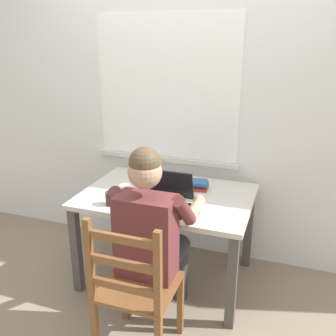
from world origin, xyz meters
TOP-DOWN VIEW (x-y plane):
  - ground_plane at (0.00, 0.00)m, footprint 8.00×8.00m
  - back_wall at (-0.00, 0.50)m, footprint 6.00×0.08m
  - desk at (0.00, 0.00)m, footprint 1.22×0.84m
  - seated_person at (0.09, -0.49)m, footprint 0.50×0.60m
  - wooden_chair at (0.09, -0.77)m, footprint 0.42×0.42m
  - laptop at (0.06, -0.18)m, footprint 0.33×0.30m
  - computer_mouse at (0.28, -0.26)m, footprint 0.06×0.10m
  - coffee_mug_white at (-0.26, -0.15)m, footprint 0.11×0.08m
  - coffee_mug_dark at (-0.29, -0.30)m, footprint 0.12×0.08m
  - book_stack_main at (0.18, 0.17)m, footprint 0.18×0.15m
  - paper_pile_near_laptop at (0.12, -0.21)m, footprint 0.25×0.18m
  - paper_pile_back_corner at (0.07, -0.07)m, footprint 0.26×0.26m
  - landscape_photo_print at (-0.26, 0.24)m, footprint 0.15×0.13m

SIDE VIEW (x-z plane):
  - ground_plane at x=0.00m, z-range 0.00..0.00m
  - wooden_chair at x=0.09m, z-range -0.01..0.91m
  - desk at x=0.00m, z-range 0.26..0.96m
  - seated_person at x=0.09m, z-range 0.06..1.29m
  - landscape_photo_print at x=-0.26m, z-range 0.70..0.70m
  - paper_pile_back_corner at x=0.07m, z-range 0.70..0.71m
  - paper_pile_near_laptop at x=0.12m, z-range 0.70..0.72m
  - computer_mouse at x=0.28m, z-range 0.70..0.74m
  - book_stack_main at x=0.18m, z-range 0.70..0.76m
  - coffee_mug_white at x=-0.26m, z-range 0.70..0.79m
  - coffee_mug_dark at x=-0.29m, z-range 0.70..0.79m
  - laptop at x=0.06m, z-range 0.64..0.87m
  - back_wall at x=0.00m, z-range 0.00..2.60m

